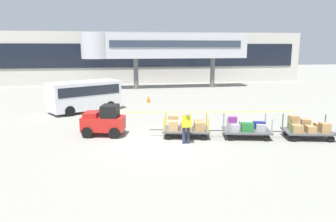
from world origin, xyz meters
TOP-DOWN VIEW (x-y plane):
  - ground_plane at (0.00, 0.00)m, footprint 120.00×120.00m
  - apron_lead_line at (2.06, 7.02)m, footprint 16.36×2.87m
  - terminal_building at (0.00, 25.97)m, footprint 44.68×2.51m
  - jet_bridge at (2.99, 19.99)m, footprint 17.58×3.00m
  - baggage_tug at (-2.61, 1.81)m, footprint 2.30×1.63m
  - baggage_cart_lead at (1.43, 0.85)m, footprint 3.09×1.89m
  - baggage_cart_middle at (4.36, 0.19)m, footprint 3.09×1.89m
  - baggage_cart_tail at (7.23, -0.51)m, footprint 3.09×1.89m
  - baggage_handler at (1.18, -0.34)m, footprint 0.41×0.44m
  - shuttle_van at (-4.05, 8.38)m, footprint 5.12×4.01m
  - safety_cone_near at (0.75, 11.28)m, footprint 0.36×0.36m

SIDE VIEW (x-z plane):
  - ground_plane at x=0.00m, z-range 0.00..0.00m
  - apron_lead_line at x=2.06m, z-range 0.00..0.01m
  - safety_cone_near at x=0.75m, z-range 0.00..0.55m
  - baggage_cart_middle at x=4.36m, z-range -0.06..1.04m
  - baggage_cart_lead at x=1.43m, z-range -0.03..1.07m
  - baggage_cart_tail at x=7.23m, z-range -0.02..1.08m
  - baggage_tug at x=-2.61m, z-range -0.04..1.54m
  - baggage_handler at x=1.18m, z-range 0.08..1.65m
  - shuttle_van at x=-4.05m, z-range 0.19..2.28m
  - terminal_building at x=0.00m, z-range 0.01..6.22m
  - jet_bridge at x=2.99m, z-range 1.58..7.44m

